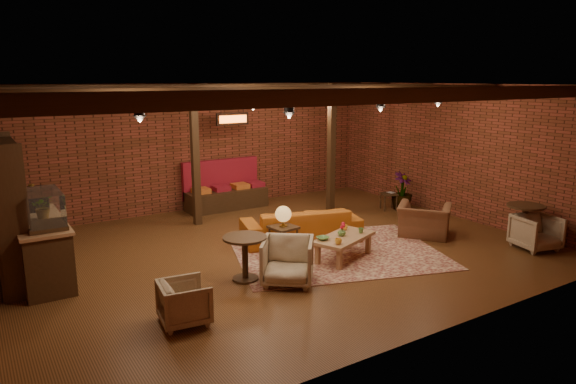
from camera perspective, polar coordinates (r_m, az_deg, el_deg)
floor at (r=10.19m, az=-1.17°, el=-6.50°), size 10.00×10.00×0.00m
ceiling at (r=9.63m, az=-1.26°, el=11.80°), size 10.00×8.00×0.02m
wall_back at (r=13.33m, az=-10.17°, el=4.92°), size 10.00×0.02×3.20m
wall_front at (r=6.76m, az=16.60°, el=-2.77°), size 10.00×0.02×3.20m
wall_right at (r=13.05m, az=17.99°, el=4.34°), size 0.02×8.00×3.20m
ceiling_beams at (r=9.63m, az=-1.26°, el=11.09°), size 9.80×6.40×0.22m
ceiling_pipe at (r=11.04m, az=-5.61°, el=10.03°), size 9.60×0.12×0.12m
post_left at (r=11.82m, az=-10.27°, el=3.96°), size 0.16×0.16×3.20m
post_right at (r=12.97m, az=4.84°, el=4.87°), size 0.16×0.16×3.20m
service_counter at (r=9.63m, az=-25.98°, el=-3.96°), size 0.80×2.50×1.60m
plant_counter at (r=9.73m, az=-25.78°, el=-1.22°), size 0.35×0.39×0.30m
shelving_hutch at (r=9.60m, az=-28.64°, el=-1.81°), size 0.52×2.00×2.40m
banquette at (r=13.35m, az=-6.87°, el=0.24°), size 2.10×0.70×1.00m
service_sign at (r=12.68m, az=-6.20°, el=8.07°), size 0.86×0.06×0.30m
ceiling_spotlights at (r=9.64m, az=-1.25°, el=9.78°), size 6.40×4.40×0.28m
rug at (r=10.11m, az=5.46°, el=-6.67°), size 4.61×4.02×0.01m
sofa at (r=10.62m, az=1.45°, el=-3.70°), size 2.59×1.57×0.71m
coffee_table at (r=9.65m, az=6.15°, el=-5.21°), size 1.44×1.07×0.70m
side_table_lamp at (r=9.71m, az=-0.53°, el=-2.89°), size 0.51×0.51×0.97m
round_table_left at (r=8.62m, az=-4.80°, el=-6.52°), size 0.73×0.73×0.76m
armchair_a at (r=7.35m, az=-11.44°, el=-11.70°), size 0.69×0.72×0.67m
armchair_b at (r=8.49m, az=-0.05°, el=-7.45°), size 1.12×1.11×0.84m
armchair_right at (r=11.34m, az=14.92°, el=-2.49°), size 1.20×1.26×0.93m
side_table_book at (r=13.41m, az=11.14°, el=-0.27°), size 0.51×0.51×0.46m
round_table_right at (r=11.37m, az=24.80°, el=-2.68°), size 0.72×0.72×0.85m
armchair_far at (r=11.27m, az=25.87°, el=-3.89°), size 0.88×0.85×0.76m
plant_tall at (r=13.35m, az=12.74°, el=4.15°), size 1.98×1.98×2.89m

